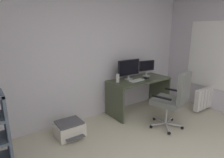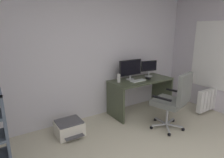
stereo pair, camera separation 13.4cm
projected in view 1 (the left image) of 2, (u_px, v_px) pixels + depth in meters
name	position (u px, v px, depth m)	size (l,w,h in m)	color
wall_back	(84.00, 51.00, 3.67)	(5.11, 0.10, 2.77)	silver
window_pane	(216.00, 55.00, 4.13)	(0.01, 1.16, 1.38)	white
window_frame	(216.00, 56.00, 4.12)	(0.02, 1.24, 1.46)	white
desk	(139.00, 88.00, 4.17)	(1.38, 0.63, 0.74)	#454D37
monitor_main	(129.00, 68.00, 4.03)	(0.56, 0.18, 0.43)	#B2B5B7
monitor_secondary	(147.00, 67.00, 4.34)	(0.40, 0.18, 0.36)	#B2B5B7
keyboard	(137.00, 80.00, 3.97)	(0.34, 0.13, 0.02)	silver
computer_mouse	(146.00, 78.00, 4.14)	(0.06, 0.10, 0.03)	black
desktop_speaker	(118.00, 78.00, 3.85)	(0.07, 0.07, 0.17)	silver
office_chair	(173.00, 98.00, 3.39)	(0.65, 0.69, 1.08)	#B7BABC
printer	(70.00, 129.00, 3.26)	(0.45, 0.48, 0.26)	silver
radiator	(208.00, 97.00, 4.31)	(0.93, 0.10, 0.47)	white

